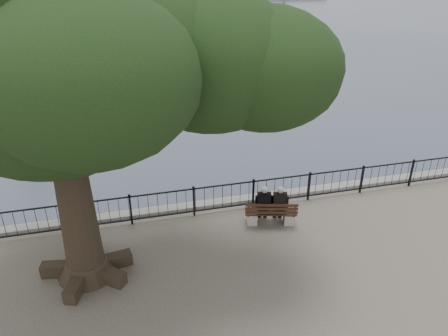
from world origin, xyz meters
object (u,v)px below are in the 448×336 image
object	(u,v)px
lion_monument	(147,4)
bench	(271,215)
person_left	(263,205)
tree	(90,57)
person_right	(279,205)

from	to	relation	value
lion_monument	bench	bearing A→B (deg)	-90.89
person_left	lion_monument	distance (m)	48.36
bench	tree	distance (m)	7.25
person_left	person_right	world-z (taller)	same
person_right	tree	size ratio (longest dim) A/B	0.13
bench	person_right	distance (m)	0.42
person_right	bench	bearing A→B (deg)	-174.48
person_left	lion_monument	size ratio (longest dim) A/B	0.15
person_right	lion_monument	world-z (taller)	lion_monument
tree	lion_monument	distance (m)	49.91
person_left	lion_monument	bearing A→B (deg)	88.86
person_right	person_left	bearing A→B (deg)	165.15
bench	lion_monument	xyz separation A→B (m)	(0.76, 48.50, 0.98)
person_left	tree	bearing A→B (deg)	-166.81
tree	person_left	bearing A→B (deg)	13.19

